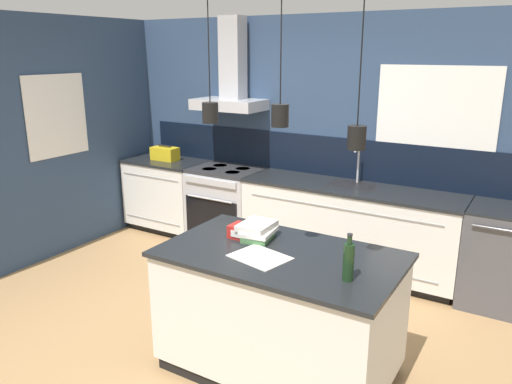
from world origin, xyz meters
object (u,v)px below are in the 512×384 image
oven_range (226,206)px  book_stack (258,231)px  dishwasher (501,257)px  yellow_toolbox (165,154)px  bottle_on_island (349,261)px  red_supply_box (243,231)px

oven_range → book_stack: bearing=-49.7°
oven_range → book_stack: size_ratio=2.98×
dishwasher → yellow_toolbox: bearing=180.0°
dishwasher → bottle_on_island: bearing=-108.7°
oven_range → red_supply_box: 2.28m
oven_range → dishwasher: bearing=0.1°
oven_range → red_supply_box: size_ratio=4.65×
oven_range → dishwasher: 2.96m
book_stack → red_supply_box: bearing=-158.8°
yellow_toolbox → dishwasher: bearing=-0.0°
oven_range → yellow_toolbox: size_ratio=2.68×
dishwasher → oven_range: bearing=-179.9°
bottle_on_island → red_supply_box: size_ratio=1.50×
dishwasher → bottle_on_island: (-0.69, -2.04, 0.58)m
book_stack → red_supply_box: (-0.10, -0.04, -0.01)m
oven_range → bottle_on_island: (2.27, -2.03, 0.58)m
dishwasher → book_stack: size_ratio=2.98×
oven_range → bottle_on_island: 3.10m
yellow_toolbox → red_supply_box: bearing=-37.7°
bottle_on_island → yellow_toolbox: (-3.19, 2.04, -0.04)m
bottle_on_island → book_stack: bottle_on_island is taller
book_stack → dishwasher: bearing=49.0°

